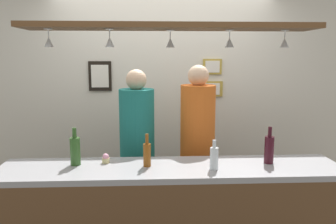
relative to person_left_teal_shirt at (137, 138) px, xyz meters
The scene contains 18 objects.
back_wall 0.86m from the person_left_teal_shirt, 69.03° to the left, with size 4.40×0.06×2.60m, color silver.
bar_counter 0.96m from the person_left_teal_shirt, 70.95° to the right, with size 2.70×0.55×0.95m.
overhead_glass_rack 1.23m from the person_left_teal_shirt, 65.62° to the right, with size 2.20×0.36×0.04m, color brown.
hanging_wineglass_far_left 1.28m from the person_left_teal_shirt, 131.85° to the right, with size 0.07×0.07×0.13m.
hanging_wineglass_left 1.14m from the person_left_teal_shirt, 103.19° to the right, with size 0.07×0.07×0.13m.
hanging_wineglass_center_left 1.11m from the person_left_teal_shirt, 63.65° to the right, with size 0.07×0.07×0.13m.
hanging_wineglass_center 1.33m from the person_left_teal_shirt, 40.65° to the right, with size 0.07×0.07×0.13m.
hanging_wineglass_center_right 1.60m from the person_left_teal_shirt, 28.19° to the right, with size 0.07×0.07×0.13m.
person_left_teal_shirt is the anchor object (origin of this frame).
person_middle_orange_shirt 0.59m from the person_left_teal_shirt, ahead, with size 0.34×0.34×1.73m.
bottle_soda_clear 0.99m from the person_left_teal_shirt, 51.47° to the right, with size 0.06×0.06×0.23m.
bottle_wine_dark_red 1.26m from the person_left_teal_shirt, 30.60° to the right, with size 0.08×0.08×0.30m.
bottle_champagne_green 0.77m from the person_left_teal_shirt, 127.38° to the right, with size 0.08×0.08×0.30m.
bottle_beer_amber_tall 0.68m from the person_left_teal_shirt, 81.15° to the right, with size 0.06×0.06×0.26m.
cupcake 0.62m from the person_left_teal_shirt, 112.04° to the right, with size 0.06×0.06×0.08m.
picture_frame_caricature 1.02m from the person_left_teal_shirt, 121.98° to the left, with size 0.26×0.02×0.34m.
picture_frame_lower_pair 1.17m from the person_left_teal_shirt, 40.62° to the left, with size 0.30×0.02×0.18m.
picture_frame_upper_small 1.30m from the person_left_teal_shirt, 39.84° to the left, with size 0.22×0.02×0.18m.
Camera 1 is at (-0.15, -2.90, 1.80)m, focal length 36.32 mm.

